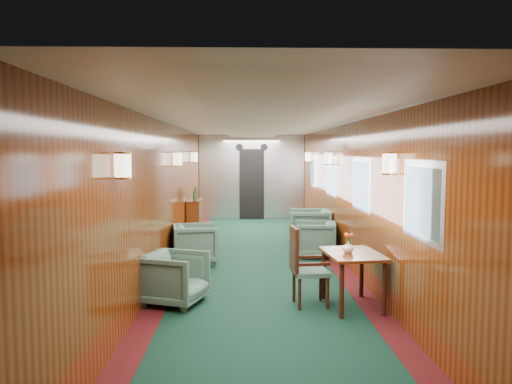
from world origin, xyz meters
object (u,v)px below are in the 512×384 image
dining_table (353,261)px  armchair_right_near (316,239)px  armchair_left_near (175,278)px  credenza (195,218)px  armchair_left_far (196,244)px  armchair_right_far (310,228)px  side_chair (303,263)px

dining_table → armchair_right_near: dining_table is taller
dining_table → armchair_right_near: bearing=84.6°
armchair_left_near → armchair_right_near: armchair_left_near is taller
armchair_left_near → armchair_right_near: size_ratio=1.02×
credenza → armchair_left_far: size_ratio=1.50×
armchair_right_far → armchair_left_far: bearing=-49.7°
armchair_left_near → armchair_right_far: size_ratio=0.86×
side_chair → armchair_left_far: side_chair is taller
armchair_left_near → armchair_right_far: (2.22, 3.75, 0.05)m
armchair_left_near → side_chair: bearing=-74.7°
armchair_left_far → side_chair: bearing=-156.2°
armchair_left_near → credenza: bearing=21.6°
armchair_right_far → credenza: bearing=-110.2°
credenza → armchair_left_near: size_ratio=1.55×
credenza → dining_table: bearing=-64.7°
dining_table → side_chair: (-0.60, 0.08, -0.04)m
dining_table → side_chair: size_ratio=0.98×
armchair_right_near → armchair_right_far: armchair_right_far is taller
side_chair → armchair_left_near: (-1.62, 0.11, -0.21)m
armchair_left_near → armchair_right_far: armchair_right_far is taller
armchair_left_near → armchair_left_far: armchair_left_far is taller
side_chair → armchair_right_far: 3.91m
side_chair → armchair_left_far: (-1.57, 2.41, -0.20)m
armchair_left_near → armchair_left_far: bearing=17.9°
side_chair → armchair_right_far: (0.60, 3.86, -0.16)m
dining_table → armchair_left_near: dining_table is taller
armchair_left_far → armchair_right_near: 2.21m
dining_table → armchair_left_far: bearing=125.4°
dining_table → armchair_right_far: bearing=84.3°
side_chair → armchair_right_near: size_ratio=1.40×
side_chair → dining_table: bearing=-13.1°
side_chair → armchair_left_far: 2.89m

